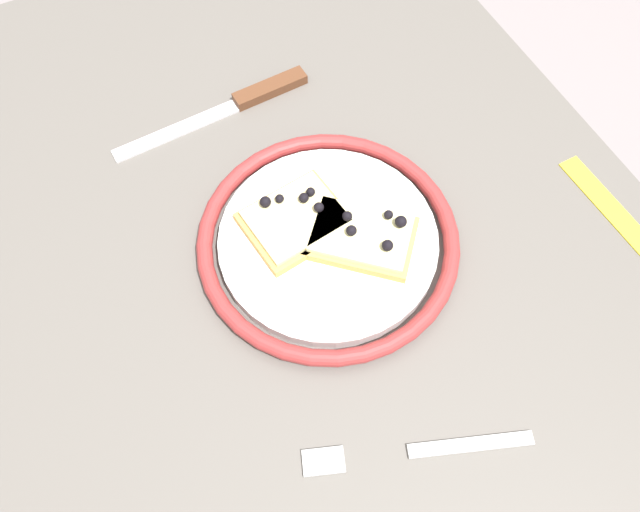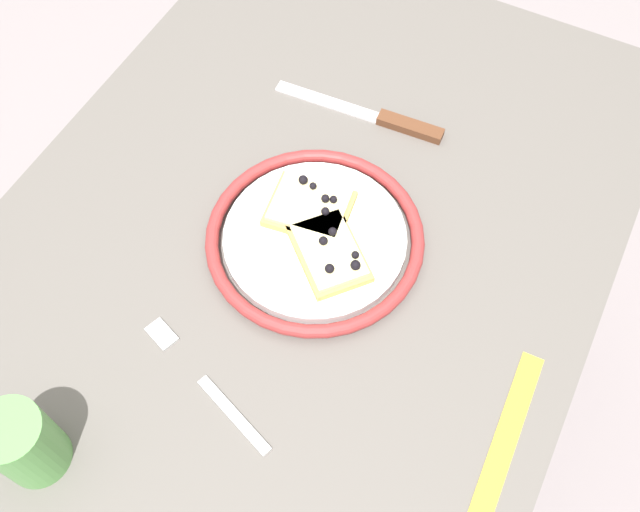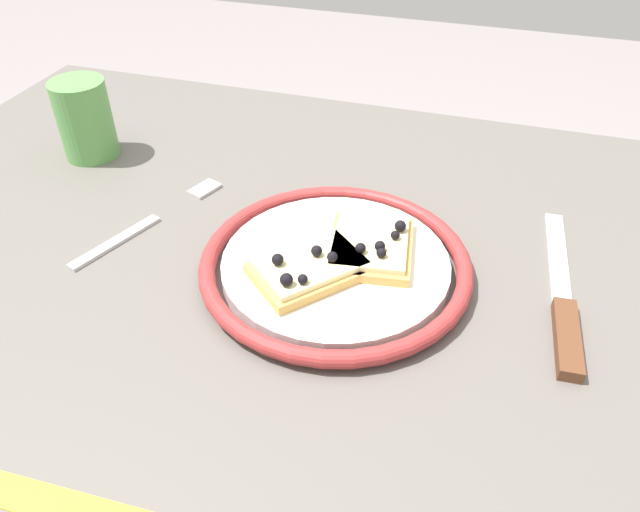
{
  "view_description": "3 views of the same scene",
  "coord_description": "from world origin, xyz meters",
  "px_view_note": "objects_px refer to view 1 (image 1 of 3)",
  "views": [
    {
      "loc": [
        -0.23,
        0.11,
        1.24
      ],
      "look_at": [
        0.01,
        -0.0,
        0.74
      ],
      "focal_mm": 33.65,
      "sensor_mm": 36.0,
      "label": 1
    },
    {
      "loc": [
        -0.37,
        -0.24,
        1.46
      ],
      "look_at": [
        0.01,
        -0.04,
        0.71
      ],
      "focal_mm": 40.95,
      "sensor_mm": 36.0,
      "label": 2
    },
    {
      "loc": [
        0.16,
        -0.46,
        1.09
      ],
      "look_at": [
        0.02,
        -0.02,
        0.72
      ],
      "focal_mm": 34.28,
      "sensor_mm": 36.0,
      "label": 3
    }
  ],
  "objects_px": {
    "plate": "(328,240)",
    "pizza_slice_near": "(362,236)",
    "dining_table": "(323,318)",
    "fork": "(416,451)",
    "knife": "(245,100)",
    "pizza_slice_far": "(291,221)"
  },
  "relations": [
    {
      "from": "dining_table",
      "to": "pizza_slice_far",
      "type": "xyz_separation_m",
      "value": [
        0.06,
        0.0,
        0.12
      ]
    },
    {
      "from": "fork",
      "to": "knife",
      "type": "bearing_deg",
      "value": -2.78
    },
    {
      "from": "dining_table",
      "to": "fork",
      "type": "bearing_deg",
      "value": 179.95
    },
    {
      "from": "fork",
      "to": "pizza_slice_far",
      "type": "bearing_deg",
      "value": 1.01
    },
    {
      "from": "dining_table",
      "to": "fork",
      "type": "distance_m",
      "value": 0.2
    },
    {
      "from": "dining_table",
      "to": "fork",
      "type": "height_order",
      "value": "fork"
    },
    {
      "from": "knife",
      "to": "fork",
      "type": "distance_m",
      "value": 0.43
    },
    {
      "from": "knife",
      "to": "dining_table",
      "type": "bearing_deg",
      "value": 175.25
    },
    {
      "from": "dining_table",
      "to": "pizza_slice_far",
      "type": "bearing_deg",
      "value": 4.0
    },
    {
      "from": "plate",
      "to": "knife",
      "type": "distance_m",
      "value": 0.21
    },
    {
      "from": "dining_table",
      "to": "knife",
      "type": "xyz_separation_m",
      "value": [
        0.25,
        -0.02,
        0.1
      ]
    },
    {
      "from": "dining_table",
      "to": "knife",
      "type": "height_order",
      "value": "knife"
    },
    {
      "from": "dining_table",
      "to": "pizza_slice_far",
      "type": "height_order",
      "value": "pizza_slice_far"
    },
    {
      "from": "plate",
      "to": "dining_table",
      "type": "bearing_deg",
      "value": 147.55
    },
    {
      "from": "pizza_slice_near",
      "to": "pizza_slice_far",
      "type": "distance_m",
      "value": 0.07
    },
    {
      "from": "dining_table",
      "to": "knife",
      "type": "distance_m",
      "value": 0.27
    },
    {
      "from": "pizza_slice_far",
      "to": "fork",
      "type": "bearing_deg",
      "value": -178.99
    },
    {
      "from": "pizza_slice_far",
      "to": "fork",
      "type": "height_order",
      "value": "pizza_slice_far"
    },
    {
      "from": "plate",
      "to": "pizza_slice_near",
      "type": "relative_size",
      "value": 2.11
    },
    {
      "from": "fork",
      "to": "dining_table",
      "type": "bearing_deg",
      "value": -0.05
    },
    {
      "from": "pizza_slice_near",
      "to": "fork",
      "type": "relative_size",
      "value": 0.64
    },
    {
      "from": "dining_table",
      "to": "knife",
      "type": "relative_size",
      "value": 4.51
    }
  ]
}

